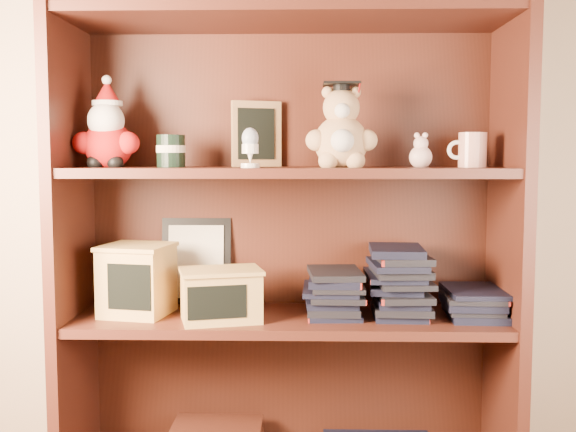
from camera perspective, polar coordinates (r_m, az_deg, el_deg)
name	(u,v)px	position (r m, az deg, el deg)	size (l,w,h in m)	color
bookcase	(288,229)	(1.85, -0.04, -1.13)	(1.20, 0.35, 1.60)	#471E14
shelf_lower	(288,320)	(1.84, 0.00, -8.77)	(1.14, 0.33, 0.02)	#471E14
shelf_upper	(288,172)	(1.79, 0.00, 3.75)	(1.14, 0.33, 0.02)	#471E14
santa_plush	(107,133)	(1.86, -15.05, 6.82)	(0.18, 0.13, 0.25)	#A50F0F
teachers_tin	(171,151)	(1.82, -9.88, 5.47)	(0.08, 0.08, 0.09)	black
chalkboard_plaque	(256,135)	(1.91, -2.68, 6.86)	(0.14, 0.11, 0.18)	#9E7547
egg_cup	(250,146)	(1.72, -3.22, 5.92)	(0.05, 0.05, 0.10)	white
grad_teddy_bear	(341,134)	(1.79, 4.53, 6.91)	(0.19, 0.16, 0.23)	tan
pink_figurine	(421,154)	(1.82, 11.17, 5.19)	(0.06, 0.06, 0.09)	beige
teacher_mug	(472,150)	(1.84, 15.28, 5.41)	(0.10, 0.07, 0.09)	silver
certificate_frame	(196,261)	(1.98, -7.76, -3.81)	(0.20, 0.05, 0.25)	black
treats_box	(137,279)	(1.88, -12.65, -5.25)	(0.20, 0.20, 0.19)	tan
pencils_box	(221,294)	(1.77, -5.71, -6.63)	(0.24, 0.20, 0.14)	tan
book_stack_left	(334,292)	(1.83, 3.90, -6.45)	(0.14, 0.20, 0.13)	black
book_stack_mid	(399,284)	(1.84, 9.37, -5.67)	(0.14, 0.20, 0.18)	black
book_stack_right	(474,302)	(1.89, 15.47, -7.00)	(0.14, 0.20, 0.08)	black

